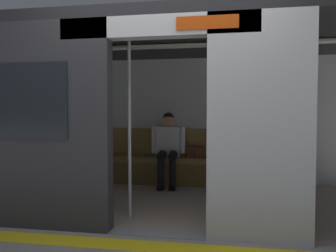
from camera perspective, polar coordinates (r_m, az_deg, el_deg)
The scene contains 8 objects.
ground_plane at distance 3.38m, azimuth -1.81°, elevation -18.15°, with size 60.00×60.00×0.00m, color gray.
platform_edge_strip at distance 3.11m, azimuth -2.97°, elevation -20.00°, with size 8.00×0.24×0.01m, color yellow.
train_car at distance 4.37m, azimuth 0.52°, elevation 6.11°, with size 6.40×2.73×2.21m.
bench_seat at distance 5.43m, azimuth 2.86°, elevation -6.49°, with size 3.07×0.44×0.45m.
person_seated at distance 5.38m, azimuth 0.00°, elevation -3.08°, with size 0.55×0.70×1.18m.
handbag at distance 5.46m, azimuth 4.62°, elevation -4.43°, with size 0.26×0.15×0.17m.
book at distance 5.59m, azimuth -3.20°, elevation -5.00°, with size 0.15×0.22×0.03m, color #33723F.
grab_pole_door at distance 3.72m, azimuth -6.66°, elevation 0.07°, with size 0.04×0.04×2.07m, color silver.
Camera 1 is at (-0.63, 3.10, 1.19)m, focal length 35.35 mm.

